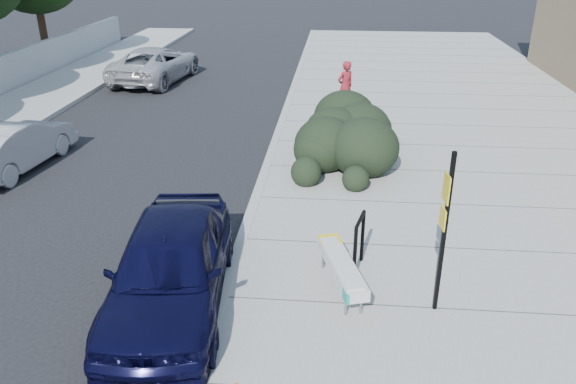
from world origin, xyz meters
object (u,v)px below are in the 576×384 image
(pedestrian, at_px, (345,87))
(sedan_navy, at_px, (170,266))
(bike_rack, at_px, (359,239))
(sign_post, at_px, (444,225))
(wagon_silver, at_px, (14,145))
(bench, at_px, (341,266))
(suv_silver, at_px, (156,64))

(pedestrian, bearing_deg, sedan_navy, 38.68)
(bike_rack, height_order, sign_post, sign_post)
(bike_rack, distance_m, pedestrian, 10.21)
(sign_post, relative_size, pedestrian, 1.56)
(sedan_navy, xyz_separation_m, wagon_silver, (-5.86, 5.68, -0.11))
(bench, distance_m, suv_silver, 17.31)
(suv_silver, bearing_deg, bike_rack, 126.62)
(bench, xyz_separation_m, wagon_silver, (-8.64, 5.17, 0.05))
(sign_post, bearing_deg, pedestrian, 92.10)
(sedan_navy, bearing_deg, pedestrian, 70.10)
(wagon_silver, bearing_deg, bench, 154.81)
(pedestrian, bearing_deg, suv_silver, -66.41)
(bench, bearing_deg, bike_rack, 48.73)
(bike_rack, distance_m, wagon_silver, 10.01)
(wagon_silver, xyz_separation_m, suv_silver, (0.66, 10.19, 0.08))
(sign_post, bearing_deg, bench, 159.67)
(sedan_navy, relative_size, wagon_silver, 1.13)
(suv_silver, bearing_deg, sign_post, 128.23)
(bench, relative_size, wagon_silver, 0.49)
(sign_post, distance_m, pedestrian, 11.39)
(sign_post, bearing_deg, wagon_silver, 146.04)
(bench, relative_size, sedan_navy, 0.43)
(bike_rack, bearing_deg, wagon_silver, 166.67)
(bike_rack, relative_size, suv_silver, 0.20)
(bench, distance_m, sedan_navy, 2.82)
(wagon_silver, distance_m, suv_silver, 10.21)
(sedan_navy, bearing_deg, bench, 4.60)
(sign_post, relative_size, suv_silver, 0.52)
(bench, bearing_deg, pedestrian, 73.02)
(sign_post, xyz_separation_m, wagon_silver, (-10.15, 5.58, -1.03))
(bike_rack, bearing_deg, pedestrian, 104.70)
(pedestrian, bearing_deg, bike_rack, 54.04)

